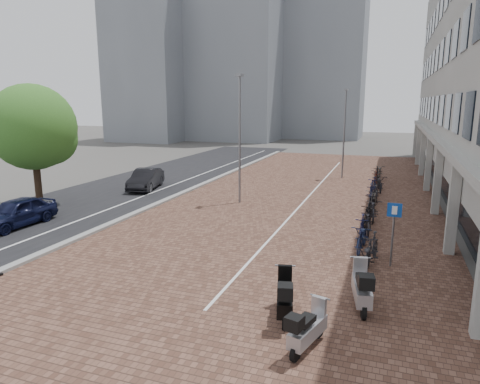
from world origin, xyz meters
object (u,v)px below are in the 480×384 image
object	(u,v)px
scooter_mid	(285,295)
scooter_back	(308,327)
scooter_front	(362,286)
parking_sign	(393,225)
car_navy	(16,212)
car_dark	(146,179)

from	to	relation	value
scooter_mid	scooter_back	distance (m)	1.52
scooter_mid	scooter_back	xyz separation A→B (m)	(0.84, -1.27, -0.06)
scooter_front	scooter_mid	xyz separation A→B (m)	(-1.82, -1.18, -0.02)
scooter_back	parking_sign	distance (m)	6.15
parking_sign	scooter_mid	bearing A→B (deg)	-118.36
car_navy	scooter_front	xyz separation A→B (m)	(15.03, -2.86, -0.02)
car_dark	scooter_mid	bearing A→B (deg)	-61.32
parking_sign	scooter_back	bearing A→B (deg)	-105.55
scooter_front	scooter_back	xyz separation A→B (m)	(-0.99, -2.45, -0.08)
scooter_front	scooter_mid	distance (m)	2.17
scooter_mid	car_dark	bearing A→B (deg)	119.11
scooter_mid	parking_sign	bearing A→B (deg)	47.08
scooter_front	parking_sign	world-z (taller)	parking_sign
scooter_front	parking_sign	xyz separation A→B (m)	(0.73, 3.38, 0.84)
car_navy	parking_sign	size ratio (longest dim) A/B	1.70
car_navy	car_dark	size ratio (longest dim) A/B	0.96
car_navy	scooter_front	distance (m)	15.30
scooter_back	parking_sign	xyz separation A→B (m)	(1.72, 5.83, 0.91)
car_navy	scooter_mid	size ratio (longest dim) A/B	2.14
scooter_mid	parking_sign	distance (m)	5.30
car_dark	scooter_mid	distance (m)	18.04
car_dark	scooter_front	size ratio (longest dim) A/B	2.16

